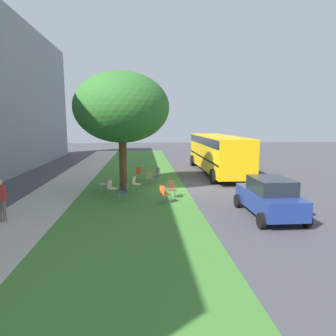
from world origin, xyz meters
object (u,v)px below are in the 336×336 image
(chair_1, at_px, (149,177))
(chair_7, at_px, (164,193))
(chair_3, at_px, (172,188))
(school_bus, at_px, (218,151))
(street_tree, at_px, (122,108))
(chair_0, at_px, (112,187))
(chair_8, at_px, (140,172))
(chair_5, at_px, (105,182))
(chair_4, at_px, (125,191))
(chair_6, at_px, (159,173))
(chair_2, at_px, (136,183))
(chair_9, at_px, (156,175))
(pedestrian_0, at_px, (1,199))
(parked_car, at_px, (269,197))

(chair_1, xyz_separation_m, chair_7, (-4.19, -0.64, 0.00))
(chair_3, relative_size, school_bus, 0.08)
(street_tree, xyz_separation_m, chair_0, (-1.55, 0.52, -4.19))
(chair_1, height_order, chair_8, same)
(chair_8, bearing_deg, chair_3, -160.98)
(street_tree, xyz_separation_m, chair_5, (-0.32, 1.04, -4.19))
(chair_1, xyz_separation_m, chair_4, (-3.58, 1.28, 0.00))
(chair_4, height_order, chair_6, same)
(chair_0, relative_size, chair_3, 1.00)
(street_tree, distance_m, chair_8, 5.21)
(chair_2, bearing_deg, chair_6, -24.36)
(chair_8, xyz_separation_m, chair_9, (-1.24, -1.08, 0.00))
(chair_1, distance_m, chair_3, 3.35)
(chair_1, relative_size, chair_6, 1.00)
(street_tree, relative_size, chair_4, 7.61)
(street_tree, relative_size, chair_6, 7.61)
(chair_8, bearing_deg, pedestrian_0, 147.05)
(chair_7, bearing_deg, chair_1, 8.74)
(chair_2, relative_size, chair_8, 1.00)
(chair_9, bearing_deg, chair_7, -178.05)
(street_tree, distance_m, chair_7, 5.62)
(chair_1, bearing_deg, chair_4, 160.32)
(chair_0, bearing_deg, chair_6, -32.50)
(chair_2, xyz_separation_m, chair_8, (3.52, -0.18, 0.00))
(parked_car, xyz_separation_m, school_bus, (10.70, -0.51, 0.92))
(chair_1, bearing_deg, street_tree, 126.74)
(chair_9, height_order, pedestrian_0, pedestrian_0)
(chair_6, distance_m, pedestrian_0, 10.38)
(chair_5, xyz_separation_m, chair_8, (3.29, -1.94, 0.00))
(chair_0, relative_size, school_bus, 0.08)
(chair_4, bearing_deg, chair_8, -7.12)
(chair_2, bearing_deg, chair_3, -128.06)
(chair_1, distance_m, chair_6, 1.76)
(chair_4, relative_size, school_bus, 0.08)
(chair_5, relative_size, chair_9, 1.00)
(chair_7, bearing_deg, chair_6, -0.61)
(street_tree, bearing_deg, chair_2, -127.06)
(street_tree, relative_size, pedestrian_0, 3.96)
(parked_car, distance_m, school_bus, 10.75)
(chair_7, relative_size, parked_car, 0.24)
(street_tree, height_order, chair_7, street_tree)
(chair_1, relative_size, chair_4, 1.00)
(chair_5, bearing_deg, chair_2, -97.38)
(chair_3, xyz_separation_m, chair_8, (5.01, 1.73, 0.00))
(chair_1, distance_m, school_bus, 6.86)
(street_tree, bearing_deg, chair_1, -53.26)
(chair_5, bearing_deg, pedestrian_0, 145.52)
(street_tree, bearing_deg, chair_8, -16.87)
(chair_3, xyz_separation_m, school_bus, (7.25, -4.24, 1.24))
(chair_0, height_order, parked_car, parked_car)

